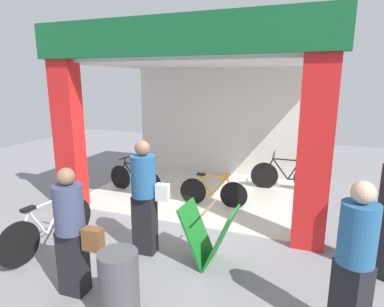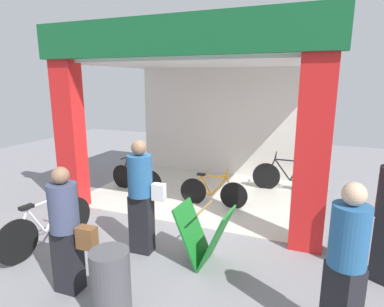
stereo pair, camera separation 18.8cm
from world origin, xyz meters
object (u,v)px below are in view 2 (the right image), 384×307
(trash_bin, at_px, (111,286))
(bicycle_inside_2, at_px, (288,177))
(bicycle_parked_0, at_px, (47,226))
(bicycle_inside_1, at_px, (213,192))
(pedestrian_2, at_px, (67,229))
(pedestrian_0, at_px, (346,263))
(sandwich_board_sign, at_px, (204,236))
(pedestrian_1, at_px, (141,195))
(bicycle_inside_0, at_px, (136,178))

(trash_bin, bearing_deg, bicycle_inside_2, 75.38)
(bicycle_parked_0, bearing_deg, trash_bin, -26.34)
(bicycle_inside_1, height_order, pedestrian_2, pedestrian_2)
(pedestrian_2, bearing_deg, pedestrian_0, 6.75)
(trash_bin, bearing_deg, pedestrian_2, 163.61)
(pedestrian_2, distance_m, trash_bin, 0.92)
(bicycle_parked_0, bearing_deg, pedestrian_0, -4.48)
(bicycle_inside_1, bearing_deg, pedestrian_2, -103.09)
(bicycle_inside_2, bearing_deg, sandwich_board_sign, -101.84)
(bicycle_inside_2, relative_size, pedestrian_2, 1.02)
(bicycle_inside_2, bearing_deg, bicycle_parked_0, -127.43)
(sandwich_board_sign, bearing_deg, bicycle_parked_0, -168.34)
(sandwich_board_sign, height_order, pedestrian_0, pedestrian_0)
(bicycle_inside_2, distance_m, pedestrian_2, 5.35)
(bicycle_inside_2, bearing_deg, bicycle_inside_1, -130.74)
(bicycle_inside_1, bearing_deg, trash_bin, -89.70)
(pedestrian_0, distance_m, pedestrian_1, 2.87)
(bicycle_inside_2, distance_m, sandwich_board_sign, 3.77)
(bicycle_inside_0, distance_m, bicycle_inside_2, 3.60)
(bicycle_inside_2, bearing_deg, bicycle_inside_0, -157.47)
(bicycle_inside_1, height_order, pedestrian_1, pedestrian_1)
(sandwich_board_sign, xyz_separation_m, pedestrian_0, (1.75, -0.83, 0.44))
(pedestrian_2, bearing_deg, bicycle_parked_0, 147.32)
(bicycle_inside_2, xyz_separation_m, bicycle_parked_0, (-3.21, -4.19, 0.01))
(bicycle_inside_0, relative_size, bicycle_inside_1, 1.02)
(bicycle_inside_2, bearing_deg, pedestrian_1, -115.49)
(sandwich_board_sign, distance_m, pedestrian_2, 1.85)
(bicycle_inside_2, relative_size, pedestrian_1, 0.94)
(bicycle_inside_1, xyz_separation_m, pedestrian_0, (2.33, -2.95, 0.57))
(bicycle_parked_0, relative_size, pedestrian_2, 1.04)
(bicycle_parked_0, bearing_deg, bicycle_inside_0, 92.45)
(bicycle_inside_2, relative_size, bicycle_parked_0, 0.99)
(sandwich_board_sign, relative_size, pedestrian_2, 0.55)
(bicycle_inside_0, height_order, trash_bin, trash_bin)
(pedestrian_0, bearing_deg, bicycle_inside_0, 143.93)
(bicycle_inside_2, relative_size, pedestrian_0, 0.97)
(bicycle_inside_0, relative_size, bicycle_parked_0, 0.88)
(pedestrian_0, xyz_separation_m, trash_bin, (-2.31, -0.60, -0.47))
(bicycle_inside_1, relative_size, pedestrian_2, 0.89)
(bicycle_parked_0, bearing_deg, bicycle_inside_1, 54.71)
(bicycle_inside_2, distance_m, pedestrian_1, 4.16)
(bicycle_inside_1, distance_m, bicycle_inside_2, 2.07)
(pedestrian_1, bearing_deg, bicycle_inside_2, 64.51)
(bicycle_inside_1, relative_size, bicycle_parked_0, 0.86)
(trash_bin, bearing_deg, bicycle_parked_0, 153.66)
(bicycle_inside_2, height_order, trash_bin, bicycle_inside_2)
(pedestrian_1, height_order, trash_bin, pedestrian_1)
(bicycle_parked_0, xyz_separation_m, pedestrian_0, (4.19, -0.33, 0.51))
(pedestrian_2, bearing_deg, pedestrian_1, 73.24)
(bicycle_inside_0, height_order, pedestrian_1, pedestrian_1)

